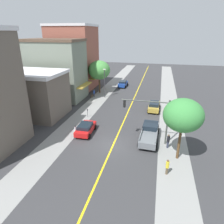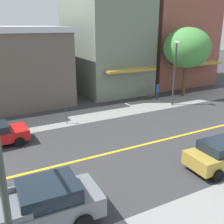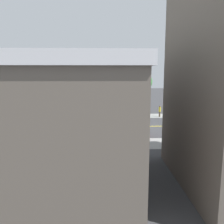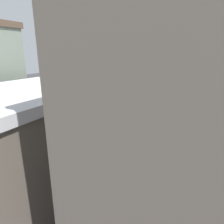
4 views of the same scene
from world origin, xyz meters
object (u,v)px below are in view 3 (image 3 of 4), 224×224
Objects in this scene: fire_hydrant at (122,137)px; pedestrian_orange_shirt at (70,109)px; parking_meter at (69,132)px; traffic_light_mast at (122,91)px; gold_sedan_right_curb at (40,114)px; pedestrian_yellow_shirt at (160,111)px; street_tree_left_near at (139,82)px; grey_pickup_truck at (117,113)px; red_sedan_left_curb at (125,129)px; pedestrian_black_shirt at (126,110)px.

pedestrian_orange_shirt reaches higher than fire_hydrant.
traffic_light_mast reaches higher than parking_meter.
gold_sedan_right_curb is 2.83× the size of pedestrian_yellow_shirt.
street_tree_left_near is 16.51m from parking_meter.
street_tree_left_near reaches higher than pedestrian_orange_shirt.
parking_meter is 11.72m from gold_sedan_right_curb.
gold_sedan_right_curb is 5.10m from pedestrian_orange_shirt.
parking_meter is 0.81× the size of pedestrian_yellow_shirt.
traffic_light_mast is 1.23× the size of gold_sedan_right_curb.
parking_meter is 16.89m from pedestrian_yellow_shirt.
fire_hydrant is 0.13× the size of traffic_light_mast.
parking_meter is at bearing 147.75° from street_tree_left_near.
grey_pickup_truck is (-0.13, -10.51, 0.10)m from gold_sedan_right_curb.
street_tree_left_near is at bearing -106.73° from red_sedan_left_curb.
gold_sedan_right_curb is at bearing -40.59° from red_sedan_left_curb.
red_sedan_left_curb is at bearing 94.76° from grey_pickup_truck.
pedestrian_black_shirt reaches higher than parking_meter.
red_sedan_left_curb is at bearing -1.81° from traffic_light_mast.
street_tree_left_near is 1.46× the size of gold_sedan_right_curb.
fire_hydrant is at bearing -17.99° from pedestrian_orange_shirt.
parking_meter reaches higher than fire_hydrant.
street_tree_left_near is at bearing -134.67° from grey_pickup_truck.
pedestrian_black_shirt is at bearing 117.68° from street_tree_left_near.
gold_sedan_right_curb is (-3.14, 13.98, -4.27)m from street_tree_left_near.
pedestrian_orange_shirt is at bearing -129.90° from pedestrian_black_shirt.
pedestrian_black_shirt reaches higher than fire_hydrant.
pedestrian_orange_shirt is (3.55, -3.67, 0.11)m from gold_sedan_right_curb.
fire_hydrant is 0.18× the size of red_sedan_left_curb.
grey_pickup_truck is at bearing 0.01° from fire_hydrant.
fire_hydrant is (-13.52, 3.47, -4.71)m from street_tree_left_near.
pedestrian_black_shirt is 1.08× the size of pedestrian_yellow_shirt.
street_tree_left_near is 5.30m from pedestrian_yellow_shirt.
pedestrian_yellow_shirt is (1.99, -5.81, -3.05)m from traffic_light_mast.
grey_pickup_truck is (10.24, -5.05, 0.03)m from parking_meter.
fire_hydrant is at bearing 92.07° from grey_pickup_truck.
traffic_light_mast reaches higher than pedestrian_orange_shirt.
traffic_light_mast is 8.85m from pedestrian_orange_shirt.
pedestrian_yellow_shirt is at bearing -171.95° from gold_sedan_right_curb.
gold_sedan_right_curb is (0.02, 11.19, -3.11)m from traffic_light_mast.
red_sedan_left_curb is at bearing 165.42° from street_tree_left_near.
pedestrian_black_shirt reaches higher than pedestrian_yellow_shirt.
street_tree_left_near is 1.61× the size of red_sedan_left_curb.
pedestrian_orange_shirt is (13.93, 6.85, 0.55)m from fire_hydrant.
grey_pickup_truck is (10.26, 0.00, 0.54)m from fire_hydrant.
traffic_light_mast is 3.47× the size of pedestrian_yellow_shirt.
pedestrian_black_shirt is (12.53, -1.57, 0.57)m from fire_hydrant.
gold_sedan_right_curb is 2.67× the size of pedestrian_orange_shirt.
pedestrian_yellow_shirt is (-1.17, -3.02, -4.20)m from street_tree_left_near.
fire_hydrant is 0.46× the size of pedestrian_yellow_shirt.
grey_pickup_truck is 6.82m from pedestrian_yellow_shirt.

